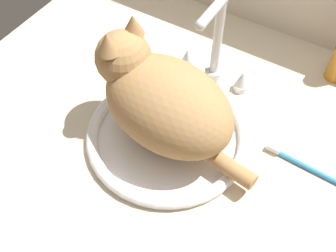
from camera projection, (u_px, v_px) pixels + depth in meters
The scene contains 5 objects.
countertop at pixel (193, 144), 83.94cm from camera, with size 111.69×81.93×3.00cm, color beige.
sink_basin at pixel (168, 135), 82.26cm from camera, with size 33.07×33.07×2.40cm.
faucet at pixel (214, 51), 85.96cm from camera, with size 16.99×11.77×22.20cm.
cat at pixel (160, 97), 75.08cm from camera, with size 36.40×22.16×20.98cm.
toothbrush at pixel (304, 165), 78.38cm from camera, with size 16.53×1.92×1.70cm.
Camera 1 is at (20.33, -43.63, 70.56)cm, focal length 43.46 mm.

